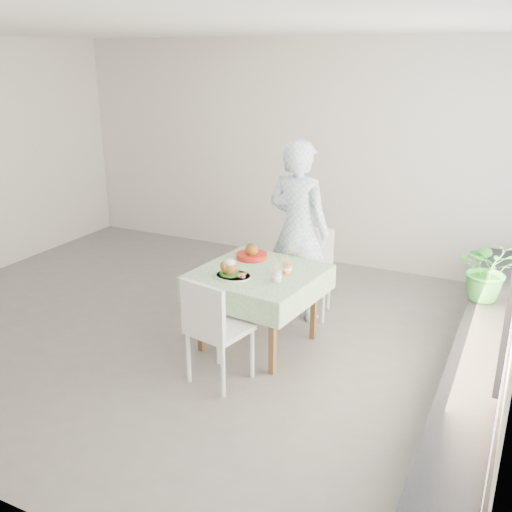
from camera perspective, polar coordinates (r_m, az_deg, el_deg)
The scene contains 13 objects.
floor at distance 5.84m, azimuth -7.42°, elevation -6.96°, with size 6.00×6.00×0.00m, color #5D5B58.
ceiling at distance 5.24m, azimuth -8.84°, elevation 21.64°, with size 6.00×6.00×0.00m, color white.
wall_back at distance 7.53m, azimuth 2.73°, elevation 10.40°, with size 6.00×0.02×2.80m, color silver.
window_ledge at distance 4.91m, azimuth 21.42°, elevation -10.35°, with size 0.40×4.80×0.50m, color black.
cafe_table at distance 5.25m, azimuth 0.25°, elevation -4.37°, with size 1.15×1.15×0.74m.
chair_far at distance 5.98m, azimuth 5.34°, elevation -3.29°, with size 0.49×0.49×0.89m.
chair_near at distance 4.77m, azimuth -3.72°, elevation -9.32°, with size 0.51×0.51×0.93m.
diner at distance 5.72m, azimuth 4.24°, elevation 2.52°, with size 0.67×0.44×1.84m, color #91C0E8.
main_dish at distance 4.99m, azimuth -2.49°, elevation -1.51°, with size 0.32×0.32×0.17m.
juice_cup_orange at distance 5.06m, azimuth 3.13°, elevation -1.18°, with size 0.09×0.09×0.25m.
juice_cup_lemonade at distance 4.88m, azimuth 2.08°, elevation -1.93°, with size 0.09×0.09×0.25m.
second_dish at distance 5.45m, azimuth -0.43°, elevation 0.19°, with size 0.30×0.30×0.14m.
potted_plant at distance 5.46m, azimuth 22.23°, elevation -1.20°, with size 0.52×0.45×0.58m, color #2C7E2A.
Camera 1 is at (2.96, -4.32, 2.58)m, focal length 40.00 mm.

